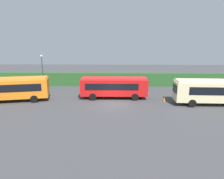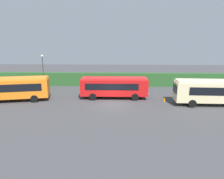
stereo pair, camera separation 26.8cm
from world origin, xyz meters
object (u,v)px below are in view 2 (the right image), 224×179
(person_center, at_px, (27,87))
(lamppost, at_px, (43,68))
(bus_red, at_px, (114,86))
(person_right, at_px, (223,93))
(traffic_cone, at_px, (164,99))
(bus_cream, at_px, (216,91))
(bus_orange, at_px, (12,88))

(person_center, xyz_separation_m, lamppost, (1.96, 1.93, 2.57))
(bus_red, relative_size, person_right, 5.74)
(traffic_cone, height_order, lamppost, lamppost)
(person_right, relative_size, traffic_cone, 2.74)
(bus_cream, distance_m, person_center, 26.96)
(bus_orange, relative_size, lamppost, 1.69)
(person_right, bearing_deg, bus_orange, 3.41)
(person_center, height_order, person_right, person_center)
(bus_cream, xyz_separation_m, person_right, (2.52, 3.07, -0.99))
(bus_red, height_order, lamppost, lamppost)
(bus_orange, distance_m, traffic_cone, 20.51)
(bus_red, distance_m, traffic_cone, 7.08)
(bus_orange, height_order, lamppost, lamppost)
(person_right, bearing_deg, lamppost, -9.46)
(bus_orange, bearing_deg, traffic_cone, 169.59)
(bus_orange, distance_m, person_right, 29.13)
(person_center, height_order, lamppost, lamppost)
(bus_orange, distance_m, lamppost, 6.80)
(bus_orange, height_order, bus_cream, bus_cream)
(bus_red, distance_m, person_center, 13.81)
(person_center, height_order, traffic_cone, person_center)
(bus_red, distance_m, lamppost, 12.57)
(bus_cream, bearing_deg, lamppost, -14.79)
(bus_orange, height_order, bus_red, bus_orange)
(bus_cream, height_order, lamppost, lamppost)
(lamppost, bearing_deg, person_center, -135.43)
(bus_orange, bearing_deg, bus_cream, 166.26)
(bus_red, height_order, person_right, bus_red)
(traffic_cone, bearing_deg, bus_red, 169.26)
(bus_orange, bearing_deg, lamppost, -119.77)
(traffic_cone, xyz_separation_m, lamppost, (-18.41, 5.79, 3.27))
(bus_orange, height_order, traffic_cone, bus_orange)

